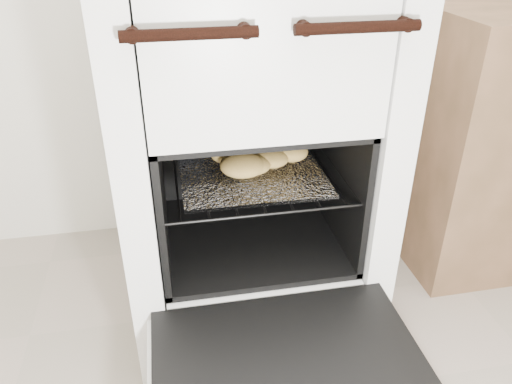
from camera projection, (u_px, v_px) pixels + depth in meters
stove at (245, 147)px, 1.36m from camera, size 0.65×0.72×1.00m
oven_door at (291, 374)px, 1.03m from camera, size 0.58×0.45×0.04m
oven_rack at (250, 172)px, 1.32m from camera, size 0.47×0.45×0.01m
foil_sheet at (251, 173)px, 1.30m from camera, size 0.37×0.32×0.01m
baked_rolls at (255, 159)px, 1.31m from camera, size 0.29×0.20×0.05m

